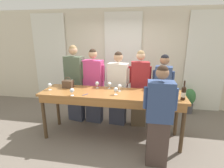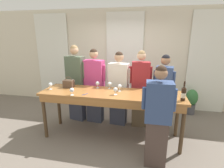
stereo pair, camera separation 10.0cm
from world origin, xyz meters
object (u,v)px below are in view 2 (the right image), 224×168
Objects in this scene: potted_plant at (191,100)px; guest_pink_top at (95,86)px; wine_glass_front_mid at (72,90)px; wine_glass_front_right at (174,89)px; wine_glass_back_mid at (164,94)px; wine_glass_back_right at (161,95)px; wine_glass_center_left at (73,81)px; guest_striped_shirt at (140,89)px; handbag at (69,83)px; wine_bottle at (183,94)px; tasting_bar at (111,98)px; guest_olive_jacket at (76,83)px; guest_navy_coat at (163,92)px; host_pouring at (158,118)px; wine_glass_center_mid at (166,91)px; wine_glass_by_bottle at (120,86)px; wine_glass_near_host at (110,84)px; wine_glass_front_left at (116,90)px; wine_glass_back_left at (50,85)px; wine_glass_center_right at (98,83)px; guest_cream_sweater at (119,89)px.

guest_pink_top is at bearing -159.00° from potted_plant.
wine_glass_front_right is (1.87, 0.46, 0.00)m from wine_glass_front_mid.
wine_glass_back_mid is 1.00× the size of wine_glass_back_right.
guest_striped_shirt is at bearing 11.04° from wine_glass_center_left.
handbag is at bearing 170.22° from wine_glass_back_mid.
wine_bottle is 2.30m from handbag.
guest_striped_shirt is at bearing 16.66° from handbag.
handbag is 0.13× the size of guest_striped_shirt.
tasting_bar is at bearing -130.20° from guest_striped_shirt.
guest_olive_jacket is 1.10× the size of guest_navy_coat.
host_pouring is (1.41, -1.27, -0.06)m from guest_pink_top.
guest_pink_top is (-1.58, 0.60, -0.17)m from wine_glass_center_mid.
wine_glass_back_right is (1.87, -0.59, -0.00)m from wine_glass_center_left.
wine_glass_front_mid is 1.00× the size of wine_glass_by_bottle.
host_pouring is at bearing -41.98° from guest_pink_top.
wine_glass_near_host is at bearing 175.34° from wine_glass_front_right.
guest_striped_shirt is 1.05× the size of guest_navy_coat.
wine_glass_near_host is at bearing 5.85° from handbag.
wine_glass_front_left is 1.00× the size of wine_glass_back_right.
wine_glass_back_left is 0.09× the size of host_pouring.
wine_glass_back_right is 1.00× the size of wine_glass_near_host.
wine_bottle is at bearing -6.90° from tasting_bar.
tasting_bar is 19.79× the size of wine_glass_back_left.
wine_glass_front_right and wine_glass_back_right have the same top height.
host_pouring is at bearing -43.42° from wine_glass_near_host.
wine_glass_by_bottle is 0.21× the size of potted_plant.
wine_glass_back_left is at bearing -178.61° from tasting_bar.
wine_glass_back_mid is (2.26, -0.12, 0.00)m from wine_glass_back_left.
guest_olive_jacket is at bearing 150.61° from wine_glass_center_right.
guest_navy_coat reaches higher than wine_glass_by_bottle.
wine_glass_back_right is 0.21× the size of potted_plant.
wine_glass_near_host is (-1.13, 0.24, 0.00)m from wine_glass_center_mid.
guest_pink_top is at bearing 116.83° from wine_glass_center_right.
wine_glass_back_right is 0.08× the size of guest_olive_jacket.
wine_glass_by_bottle is 2.34m from potted_plant.
guest_striped_shirt reaches higher than host_pouring.
wine_glass_front_left is at bearing -100.15° from wine_glass_by_bottle.
guest_striped_shirt is at bearing 20.09° from wine_glass_back_left.
wine_glass_front_mid is (-0.79, -0.20, 0.00)m from wine_glass_front_left.
wine_glass_back_left is at bearing 177.19° from wine_bottle.
wine_bottle is at bearing -32.17° from guest_cream_sweater.
wine_glass_front_mid is at bearing -23.33° from wine_glass_back_left.
wine_glass_center_mid and wine_glass_center_right have the same top height.
host_pouring reaches higher than wine_glass_near_host.
guest_olive_jacket is at bearing 163.74° from wine_glass_center_mid.
wine_glass_front_mid and wine_glass_center_left have the same top height.
handbag reaches higher than wine_glass_back_right.
wine_glass_front_mid is (0.29, -0.47, 0.01)m from handbag.
wine_glass_back_mid is 1.72m from guest_pink_top.
wine_glass_front_right is (2.16, -0.01, 0.01)m from handbag.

